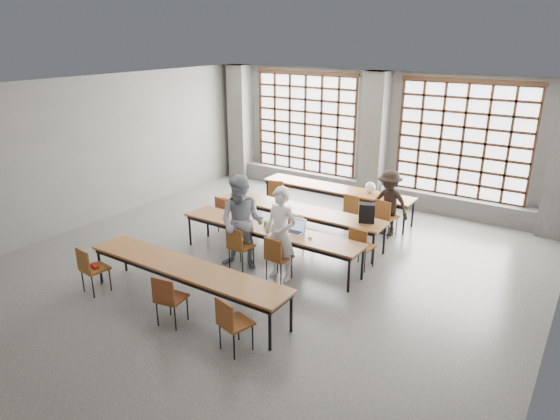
% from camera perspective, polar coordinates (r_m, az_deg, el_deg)
% --- Properties ---
extents(floor, '(11.00, 11.00, 0.00)m').
position_cam_1_polar(floor, '(9.88, -2.18, -7.00)').
color(floor, '#4B4B48').
rests_on(floor, ground).
extents(ceiling, '(11.00, 11.00, 0.00)m').
position_cam_1_polar(ceiling, '(8.88, -2.48, 13.62)').
color(ceiling, silver).
rests_on(ceiling, floor).
extents(wall_back, '(10.00, 0.00, 10.00)m').
position_cam_1_polar(wall_back, '(13.93, 11.14, 8.21)').
color(wall_back, '#5B5B58').
rests_on(wall_back, floor).
extents(wall_left, '(0.00, 11.00, 11.00)m').
position_cam_1_polar(wall_left, '(12.73, -21.03, 6.20)').
color(wall_left, '#5B5B58').
rests_on(wall_left, floor).
extents(column_left, '(0.60, 0.55, 3.50)m').
position_cam_1_polar(column_left, '(15.94, -4.54, 9.93)').
color(column_left, '#50504E').
rests_on(column_left, floor).
extents(column_mid, '(0.60, 0.55, 3.50)m').
position_cam_1_polar(column_mid, '(13.68, 10.68, 8.03)').
color(column_mid, '#50504E').
rests_on(column_mid, floor).
extents(window_left, '(3.32, 0.12, 3.00)m').
position_cam_1_polar(window_left, '(14.82, 2.92, 9.81)').
color(window_left, white).
rests_on(window_left, wall_back).
extents(window_right, '(3.32, 0.12, 3.00)m').
position_cam_1_polar(window_right, '(13.16, 20.16, 7.38)').
color(window_right, white).
rests_on(window_right, wall_back).
extents(sill_ledge, '(9.80, 0.35, 0.50)m').
position_cam_1_polar(sill_ledge, '(14.12, 10.43, 2.11)').
color(sill_ledge, '#50504E').
rests_on(sill_ledge, floor).
extents(desk_row_a, '(4.00, 0.70, 0.73)m').
position_cam_1_polar(desk_row_a, '(12.68, 6.42, 2.26)').
color(desk_row_a, brown).
rests_on(desk_row_a, floor).
extents(desk_row_b, '(4.00, 0.70, 0.73)m').
position_cam_1_polar(desk_row_b, '(11.12, 2.19, -0.15)').
color(desk_row_b, brown).
rests_on(desk_row_b, floor).
extents(desk_row_c, '(4.00, 0.70, 0.73)m').
position_cam_1_polar(desk_row_c, '(10.03, -1.21, -2.40)').
color(desk_row_c, brown).
rests_on(desk_row_c, floor).
extents(desk_row_d, '(4.00, 0.70, 0.73)m').
position_cam_1_polar(desk_row_d, '(8.59, -10.74, -6.74)').
color(desk_row_d, brown).
rests_on(desk_row_d, floor).
extents(chair_back_left, '(0.53, 0.53, 0.88)m').
position_cam_1_polar(chair_back_left, '(12.87, -0.34, 2.05)').
color(chair_back_left, brown).
rests_on(chair_back_left, floor).
extents(chair_back_mid, '(0.45, 0.45, 0.88)m').
position_cam_1_polar(chair_back_mid, '(11.85, 8.40, 0.26)').
color(chair_back_mid, brown).
rests_on(chair_back_mid, floor).
extents(chair_back_right, '(0.49, 0.49, 0.88)m').
position_cam_1_polar(chair_back_right, '(11.57, 11.93, -0.46)').
color(chair_back_right, brown).
rests_on(chair_back_right, floor).
extents(chair_mid_left, '(0.51, 0.51, 0.88)m').
position_cam_1_polar(chair_mid_left, '(11.57, -6.30, -0.12)').
color(chair_mid_left, brown).
rests_on(chair_mid_left, floor).
extents(chair_mid_centre, '(0.46, 0.46, 0.88)m').
position_cam_1_polar(chair_mid_centre, '(10.47, 2.22, -2.19)').
color(chair_mid_centre, brown).
rests_on(chair_mid_centre, floor).
extents(chair_mid_right, '(0.46, 0.46, 0.88)m').
position_cam_1_polar(chair_mid_right, '(9.88, 9.18, -3.83)').
color(chair_mid_right, brown).
rests_on(chair_mid_right, floor).
extents(chair_front_left, '(0.44, 0.44, 0.88)m').
position_cam_1_polar(chair_front_left, '(9.79, -4.77, -3.87)').
color(chair_front_left, brown).
rests_on(chair_front_left, floor).
extents(chair_front_right, '(0.45, 0.45, 0.88)m').
position_cam_1_polar(chair_front_right, '(9.30, -0.39, -5.10)').
color(chair_front_right, brown).
rests_on(chair_front_right, floor).
extents(chair_near_left, '(0.47, 0.47, 0.88)m').
position_cam_1_polar(chair_near_left, '(9.49, -20.87, -5.97)').
color(chair_near_left, brown).
rests_on(chair_near_left, floor).
extents(chair_near_mid, '(0.49, 0.49, 0.88)m').
position_cam_1_polar(chair_near_mid, '(8.12, -12.67, -9.53)').
color(chair_near_mid, maroon).
rests_on(chair_near_mid, floor).
extents(chair_near_right, '(0.51, 0.51, 0.88)m').
position_cam_1_polar(chair_near_right, '(7.37, -5.59, -12.39)').
color(chair_near_right, brown).
rests_on(chair_near_right, floor).
extents(student_male, '(0.67, 0.45, 1.81)m').
position_cam_1_polar(student_male, '(9.25, 0.08, -2.76)').
color(student_male, white).
rests_on(student_male, floor).
extents(student_female, '(1.07, 0.93, 1.88)m').
position_cam_1_polar(student_female, '(9.72, -4.35, -1.44)').
color(student_female, '#182649').
rests_on(student_female, floor).
extents(student_back, '(1.07, 0.71, 1.54)m').
position_cam_1_polar(student_back, '(11.60, 12.32, 0.80)').
color(student_back, black).
rests_on(student_back, floor).
extents(laptop_front, '(0.37, 0.31, 0.26)m').
position_cam_1_polar(laptop_front, '(9.79, 1.80, -2.17)').
color(laptop_front, silver).
rests_on(laptop_front, desk_row_c).
extents(laptop_back, '(0.45, 0.42, 0.26)m').
position_cam_1_polar(laptop_back, '(12.22, 12.20, 1.88)').
color(laptop_back, '#B2B3B7').
rests_on(laptop_back, desk_row_a).
extents(mouse, '(0.11, 0.08, 0.04)m').
position_cam_1_polar(mouse, '(9.52, 3.44, -3.15)').
color(mouse, silver).
rests_on(mouse, desk_row_c).
extents(green_box, '(0.26, 0.12, 0.09)m').
position_cam_1_polar(green_box, '(10.08, -1.19, -1.61)').
color(green_box, green).
rests_on(green_box, desk_row_c).
extents(phone, '(0.13, 0.06, 0.01)m').
position_cam_1_polar(phone, '(9.83, -0.68, -2.40)').
color(phone, black).
rests_on(phone, desk_row_c).
extents(paper_sheet_a, '(0.32, 0.25, 0.00)m').
position_cam_1_polar(paper_sheet_a, '(11.44, -0.23, 0.80)').
color(paper_sheet_a, white).
rests_on(paper_sheet_a, desk_row_b).
extents(paper_sheet_b, '(0.36, 0.33, 0.00)m').
position_cam_1_polar(paper_sheet_b, '(11.21, 0.76, 0.38)').
color(paper_sheet_b, white).
rests_on(paper_sheet_b, desk_row_b).
extents(backpack, '(0.37, 0.30, 0.40)m').
position_cam_1_polar(backpack, '(10.39, 9.91, -0.35)').
color(backpack, black).
rests_on(backpack, desk_row_b).
extents(plastic_bag, '(0.29, 0.24, 0.29)m').
position_cam_1_polar(plastic_bag, '(12.30, 10.29, 2.53)').
color(plastic_bag, white).
rests_on(plastic_bag, desk_row_a).
extents(red_pouch, '(0.21, 0.13, 0.06)m').
position_cam_1_polar(red_pouch, '(9.53, -20.43, -6.02)').
color(red_pouch, '#A52014').
rests_on(red_pouch, chair_near_left).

